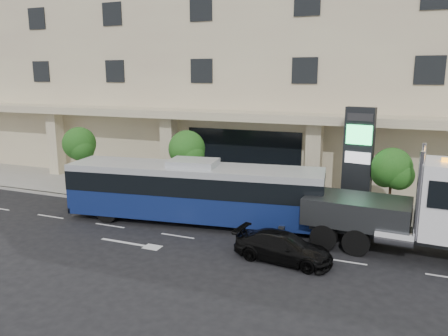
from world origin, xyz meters
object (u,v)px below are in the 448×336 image
(black_sedan, at_px, (283,247))
(tow_truck, at_px, (424,213))
(signage_pylon, at_px, (358,163))
(city_bus, at_px, (194,191))

(black_sedan, bearing_deg, tow_truck, -56.66)
(tow_truck, bearing_deg, signage_pylon, 134.26)
(city_bus, bearing_deg, tow_truck, -9.42)
(signage_pylon, bearing_deg, tow_truck, -40.58)
(black_sedan, height_order, signage_pylon, signage_pylon)
(city_bus, distance_m, tow_truck, 11.13)
(signage_pylon, bearing_deg, black_sedan, -100.62)
(black_sedan, bearing_deg, signage_pylon, -12.75)
(city_bus, height_order, black_sedan, city_bus)
(city_bus, bearing_deg, black_sedan, -36.01)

